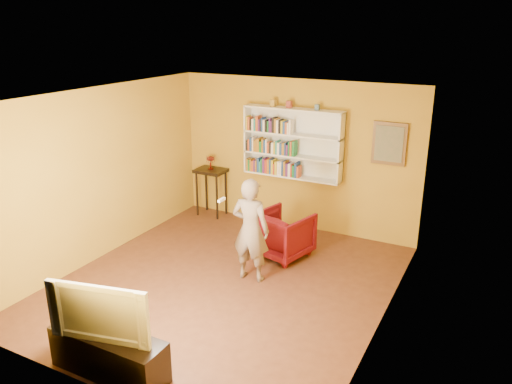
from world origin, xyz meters
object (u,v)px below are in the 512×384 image
person (251,230)px  ruby_lustre (210,160)px  bookshelf (294,143)px  tv_cabinet (109,354)px  console_table (211,177)px  armchair (283,234)px  television (104,308)px

person → ruby_lustre: bearing=-49.6°
bookshelf → tv_cabinet: (-0.10, -4.66, -1.35)m
ruby_lustre → console_table: bearing=-51.3°
armchair → person: bearing=98.8°
console_table → tv_cabinet: 4.79m
bookshelf → person: bookshelf is taller
console_table → armchair: 2.27m
console_table → tv_cabinet: bearing=-71.0°
bookshelf → tv_cabinet: size_ratio=1.33×
television → tv_cabinet: bearing=167.0°
console_table → person: (1.90, -1.93, 0.01)m
person → tv_cabinet: person is taller
bookshelf → person: 2.26m
bookshelf → tv_cabinet: 4.85m
armchair → television: bearing=97.2°
armchair → television: 3.55m
armchair → bookshelf: bearing=-58.9°
ruby_lustre → person: bearing=-45.5°
person → television: size_ratio=1.38×
ruby_lustre → armchair: ruby_lustre is taller
ruby_lustre → tv_cabinet: bearing=-71.0°
bookshelf → television: (-0.10, -4.66, -0.79)m
armchair → person: size_ratio=0.53×
console_table → armchair: console_table is taller
console_table → tv_cabinet: size_ratio=0.69×
console_table → ruby_lustre: 0.35m
console_table → armchair: size_ratio=1.14×
console_table → ruby_lustre: ruby_lustre is taller
ruby_lustre → bookshelf: bearing=5.5°
television → armchair: bearing=69.7°
ruby_lustre → television: 4.77m
ruby_lustre → television: (1.55, -4.50, -0.31)m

